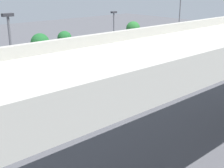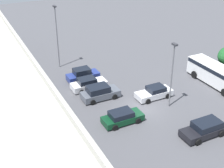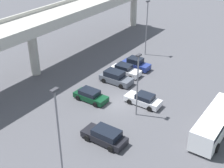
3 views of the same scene
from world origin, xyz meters
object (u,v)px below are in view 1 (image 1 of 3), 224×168
Objects in this scene: lamp_post_mid_lot at (114,39)px; parked_car_3 at (119,92)px; parked_car_4 at (98,101)px; tree_front_left at (133,28)px; parked_car_2 at (101,75)px; lamp_post_near_aisle at (13,72)px; tree_front_right at (40,43)px; shuttle_bus at (62,54)px; parked_car_5 at (72,107)px; parked_car_1 at (157,81)px; tree_front_centre at (65,38)px; parked_car_0 at (148,62)px; lamp_post_by_overpass at (179,24)px.

parked_car_3 is at bearing 50.83° from lamp_post_mid_lot.
parked_car_4 is 29.62m from tree_front_left.
parked_car_3 reaches higher than parked_car_2.
lamp_post_near_aisle is at bearing 25.80° from lamp_post_mid_lot.
lamp_post_mid_lot is at bearing 99.62° from parked_car_2.
tree_front_right is (3.17, -11.62, -1.67)m from lamp_post_mid_lot.
lamp_post_near_aisle is 23.48m from tree_front_right.
shuttle_bus is at bearing 117.00° from tree_front_right.
parked_car_5 is at bearing 67.47° from tree_front_right.
lamp_post_mid_lot is at bearing -154.20° from lamp_post_near_aisle.
lamp_post_mid_lot is (-5.19, -6.37, 3.71)m from parked_car_3.
tree_front_left is at bearing -39.53° from parked_car_1.
parked_car_3 is 1.11× the size of tree_front_right.
parked_car_2 is 0.99× the size of parked_car_3.
parked_car_4 is 1.09× the size of tree_front_right.
tree_front_centre is at bearing -129.06° from shuttle_bus.
tree_front_left is at bearing -52.06° from parked_car_4.
parked_car_2 is 1.15× the size of tree_front_centre.
parked_car_3 is 1.16× the size of tree_front_centre.
tree_front_centre is (-0.82, -18.61, 2.19)m from parked_car_1.
shuttle_bus is at bearing -138.63° from parked_car_0.
parked_car_4 is 11.09m from lamp_post_mid_lot.
parked_car_0 is 1.11× the size of parked_car_5.
parked_car_0 is 7.62m from lamp_post_by_overpass.
tree_front_centre is (-3.73, -12.65, 2.19)m from parked_car_2.
tree_front_centre is at bearing -2.52° from parked_car_1.
tree_front_centre is (-2.94, -3.62, 1.33)m from shuttle_bus.
parked_car_2 is at bearing 34.03° from tree_front_left.
tree_front_right is at bearing -176.48° from parked_car_2.
shuttle_bus is (-3.55, -14.99, 0.73)m from parked_car_3.
tree_front_right is at bearing -6.42° from parked_car_3.
tree_front_right is (9.23, -11.74, 2.09)m from parked_car_0.
parked_car_3 is at bearing 83.58° from tree_front_right.
tree_front_centre reaches higher than parked_car_4.
parked_car_4 is 16.56m from shuttle_bus.
lamp_post_mid_lot reaches higher than tree_front_centre.
parked_car_4 is 21.69m from lamp_post_by_overpass.
parked_car_3 is 27.26m from tree_front_left.
parked_car_0 reaches higher than parked_car_1.
parked_car_1 is at bearing -88.26° from parked_car_4.
tree_front_left reaches higher than tree_front_right.
tree_front_right is at bearing -123.75° from lamp_post_near_aisle.
lamp_post_near_aisle is at bearing 56.25° from tree_front_right.
parked_car_5 reaches higher than parked_car_0.
parked_car_0 reaches higher than parked_car_4.
parked_car_0 is 1.15× the size of tree_front_right.
tree_front_centre is 4.51m from tree_front_right.
tree_front_centre is (-6.49, -18.61, 2.06)m from parked_car_3.
parked_car_0 is at bearing 131.37° from shuttle_bus.
parked_car_2 is 0.50× the size of shuttle_bus.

